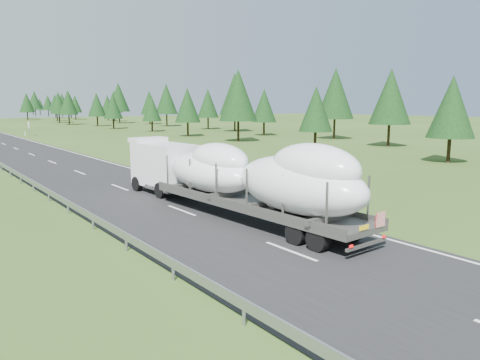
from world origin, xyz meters
TOP-DOWN VIEW (x-y plane):
  - ground at (0.00, 0.00)m, footprint 400.00×400.00m
  - highway_sign at (7.20, 80.00)m, footprint 0.08×0.90m
  - tree_line_right at (40.49, 102.08)m, footprint 28.25×296.23m
  - boat_truck at (1.71, 6.26)m, footprint 3.49×19.42m

SIDE VIEW (x-z plane):
  - ground at x=0.00m, z-range 0.00..0.00m
  - highway_sign at x=7.20m, z-range 0.51..3.11m
  - boat_truck at x=1.71m, z-range 0.14..4.37m
  - tree_line_right at x=40.49m, z-range 0.48..12.82m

